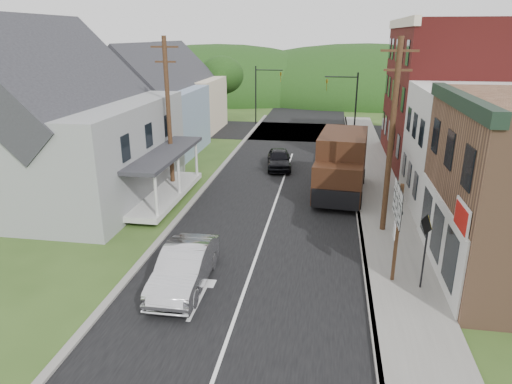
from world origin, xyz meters
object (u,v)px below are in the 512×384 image
at_px(silver_sedan, 185,268).
at_px(route_sign_cluster, 397,219).
at_px(delivery_van, 341,165).
at_px(warning_sign, 425,242).
at_px(dark_sedan, 279,159).

height_order(silver_sedan, route_sign_cluster, route_sign_cluster).
bearing_deg(delivery_van, warning_sign, -69.51).
relative_size(delivery_van, route_sign_cluster, 1.74).
xyz_separation_m(silver_sedan, warning_sign, (8.71, 1.10, 1.23)).
bearing_deg(route_sign_cluster, silver_sedan, -168.09).
distance_m(dark_sedan, delivery_van, 6.65).
bearing_deg(dark_sedan, warning_sign, -73.44).
xyz_separation_m(silver_sedan, route_sign_cluster, (7.71, 1.52, 1.87)).
bearing_deg(dark_sedan, delivery_van, -57.80).
bearing_deg(warning_sign, silver_sedan, 170.05).
distance_m(silver_sedan, delivery_van, 13.02).
bearing_deg(route_sign_cluster, dark_sedan, 112.60).
xyz_separation_m(dark_sedan, delivery_van, (4.22, -5.01, 1.15)).
relative_size(silver_sedan, route_sign_cluster, 1.23).
relative_size(delivery_van, warning_sign, 2.30).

